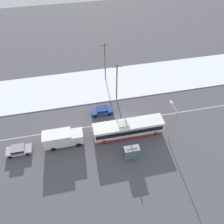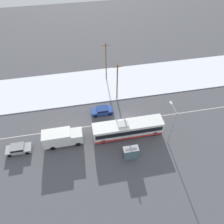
{
  "view_description": "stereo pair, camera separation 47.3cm",
  "coord_description": "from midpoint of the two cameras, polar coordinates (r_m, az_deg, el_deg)",
  "views": [
    {
      "loc": [
        -8.15,
        -25.83,
        31.14
      ],
      "look_at": [
        -2.52,
        1.47,
        1.4
      ],
      "focal_mm": 35.0,
      "sensor_mm": 36.0,
      "label": 1
    },
    {
      "loc": [
        -7.69,
        -25.93,
        31.14
      ],
      "look_at": [
        -2.52,
        1.47,
        1.4
      ],
      "focal_mm": 35.0,
      "sensor_mm": 36.0,
      "label": 2
    }
  ],
  "objects": [
    {
      "name": "ground_plane",
      "position": [
        41.26,
        3.52,
        -2.27
      ],
      "size": [
        120.0,
        120.0,
        0.0
      ],
      "primitive_type": "plane",
      "color": "#4C4C51"
    },
    {
      "name": "snow_lot",
      "position": [
        49.21,
        0.25,
        7.68
      ],
      "size": [
        80.0,
        11.14,
        0.12
      ],
      "color": "silver",
      "rests_on": "ground_plane"
    },
    {
      "name": "lane_marking_center",
      "position": [
        41.25,
        3.52,
        -2.27
      ],
      "size": [
        60.0,
        0.12,
        0.0
      ],
      "color": "silver",
      "rests_on": "ground_plane"
    },
    {
      "name": "city_bus",
      "position": [
        38.08,
        3.88,
        -4.34
      ],
      "size": [
        12.17,
        2.57,
        3.12
      ],
      "color": "white",
      "rests_on": "ground_plane"
    },
    {
      "name": "box_truck",
      "position": [
        37.6,
        -13.2,
        -6.64
      ],
      "size": [
        6.59,
        2.3,
        2.96
      ],
      "color": "silver",
      "rests_on": "ground_plane"
    },
    {
      "name": "sedan_car",
      "position": [
        41.91,
        -2.96,
        0.36
      ],
      "size": [
        4.08,
        1.8,
        1.42
      ],
      "rotation": [
        0.0,
        0.0,
        3.14
      ],
      "color": "navy",
      "rests_on": "ground_plane"
    },
    {
      "name": "parked_car_near_truck",
      "position": [
        39.52,
        -23.53,
        -9.07
      ],
      "size": [
        4.09,
        1.8,
        1.4
      ],
      "color": "#9E9EA3",
      "rests_on": "ground_plane"
    },
    {
      "name": "pedestrian_at_stop",
      "position": [
        36.12,
        3.74,
        -9.67
      ],
      "size": [
        0.62,
        0.28,
        1.73
      ],
      "color": "#23232D",
      "rests_on": "ground_plane"
    },
    {
      "name": "bus_shelter",
      "position": [
        35.13,
        4.88,
        -10.46
      ],
      "size": [
        2.45,
        1.2,
        2.4
      ],
      "color": "gray",
      "rests_on": "ground_plane"
    },
    {
      "name": "streetlamp",
      "position": [
        35.96,
        15.13,
        -2.44
      ],
      "size": [
        0.36,
        2.74,
        7.57
      ],
      "color": "#9EA3A8",
      "rests_on": "ground_plane"
    },
    {
      "name": "utility_pole_roadside",
      "position": [
        42.44,
        0.93,
        7.82
      ],
      "size": [
        1.8,
        0.24,
        8.45
      ],
      "color": "brown",
      "rests_on": "ground_plane"
    },
    {
      "name": "utility_pole_snowlot",
      "position": [
        47.44,
        -2.12,
        12.96
      ],
      "size": [
        1.8,
        0.24,
        9.03
      ],
      "color": "brown",
      "rests_on": "ground_plane"
    }
  ]
}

